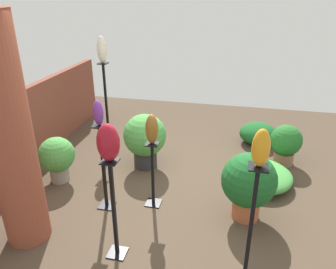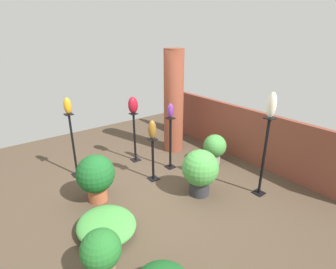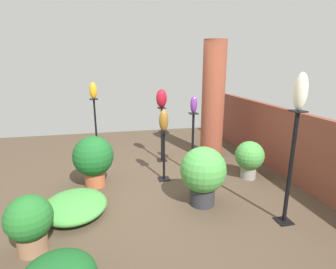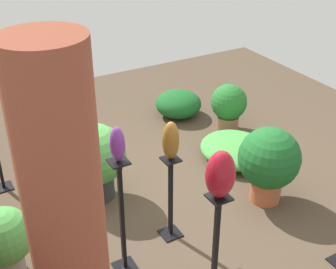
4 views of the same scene
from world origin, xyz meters
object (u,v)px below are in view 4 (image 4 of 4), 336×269
(pedestal_ruby, at_px, (215,261))
(potted_plant_walkway_edge, at_px, (4,239))
(pedestal_bronze, at_px, (171,202))
(art_vase_violet, at_px, (117,144))
(potted_plant_front_right, at_px, (229,105))
(pedestal_violet, at_px, (122,222))
(brick_pillar, at_px, (68,233))
(art_vase_ruby, at_px, (220,175))
(potted_plant_front_left, at_px, (269,161))
(potted_plant_back_center, at_px, (95,158))
(art_vase_bronze, at_px, (171,141))

(pedestal_ruby, height_order, potted_plant_walkway_edge, pedestal_ruby)
(pedestal_bronze, xyz_separation_m, art_vase_violet, (-0.19, 0.60, 0.92))
(pedestal_bronze, height_order, art_vase_violet, art_vase_violet)
(potted_plant_front_right, bearing_deg, pedestal_violet, 125.72)
(pedestal_violet, height_order, potted_plant_walkway_edge, pedestal_violet)
(brick_pillar, height_order, pedestal_bronze, brick_pillar)
(art_vase_ruby, xyz_separation_m, potted_plant_front_left, (0.96, -1.36, -0.85))
(pedestal_violet, bearing_deg, potted_plant_front_left, -84.34)
(potted_plant_walkway_edge, height_order, potted_plant_back_center, potted_plant_back_center)
(potted_plant_walkway_edge, bearing_deg, pedestal_ruby, -131.83)
(brick_pillar, bearing_deg, art_vase_violet, -42.40)
(art_vase_violet, bearing_deg, potted_plant_walkway_edge, 64.18)
(pedestal_violet, bearing_deg, potted_plant_walkway_edge, 64.18)
(potted_plant_front_left, height_order, potted_plant_back_center, potted_plant_back_center)
(brick_pillar, bearing_deg, potted_plant_back_center, -24.85)
(art_vase_bronze, distance_m, potted_plant_walkway_edge, 1.70)
(brick_pillar, relative_size, potted_plant_front_right, 3.74)
(pedestal_violet, xyz_separation_m, potted_plant_front_right, (1.73, -2.41, -0.16))
(art_vase_ruby, bearing_deg, potted_plant_walkway_edge, 48.17)
(pedestal_bronze, height_order, potted_plant_back_center, pedestal_bronze)
(potted_plant_walkway_edge, bearing_deg, potted_plant_back_center, -58.47)
(pedestal_violet, distance_m, art_vase_violet, 0.79)
(potted_plant_front_right, bearing_deg, pedestal_bronze, 130.40)
(pedestal_ruby, height_order, art_vase_ruby, art_vase_ruby)
(potted_plant_front_right, relative_size, potted_plant_walkway_edge, 0.97)
(art_vase_violet, xyz_separation_m, potted_plant_front_left, (0.18, -1.81, -0.82))
(potted_plant_walkway_edge, bearing_deg, potted_plant_front_right, -69.07)
(pedestal_ruby, bearing_deg, brick_pillar, 87.31)
(brick_pillar, height_order, pedestal_ruby, brick_pillar)
(art_vase_violet, bearing_deg, potted_plant_back_center, -10.14)
(potted_plant_front_right, height_order, potted_plant_back_center, potted_plant_back_center)
(brick_pillar, bearing_deg, art_vase_bronze, -53.94)
(potted_plant_walkway_edge, bearing_deg, pedestal_bronze, -99.78)
(art_vase_bronze, distance_m, potted_plant_front_left, 1.35)
(art_vase_bronze, xyz_separation_m, potted_plant_walkway_edge, (0.26, 1.53, -0.70))
(potted_plant_front_left, bearing_deg, potted_plant_front_right, -21.21)
(pedestal_ruby, xyz_separation_m, art_vase_ruby, (0.00, 0.00, 0.82))
(pedestal_violet, height_order, art_vase_violet, art_vase_violet)
(brick_pillar, height_order, art_vase_ruby, brick_pillar)
(art_vase_violet, distance_m, potted_plant_front_right, 3.12)
(potted_plant_walkway_edge, bearing_deg, potted_plant_front_left, -95.70)
(pedestal_bronze, distance_m, art_vase_violet, 1.11)
(art_vase_ruby, bearing_deg, potted_plant_back_center, 6.96)
(art_vase_ruby, bearing_deg, art_vase_bronze, -8.94)
(art_vase_ruby, distance_m, potted_plant_back_center, 2.13)
(art_vase_violet, relative_size, potted_plant_front_left, 0.36)
(art_vase_violet, xyz_separation_m, art_vase_ruby, (-0.78, -0.44, 0.03))
(brick_pillar, bearing_deg, art_vase_ruby, -92.69)
(pedestal_ruby, bearing_deg, pedestal_bronze, -8.94)
(pedestal_ruby, relative_size, potted_plant_walkway_edge, 1.67)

